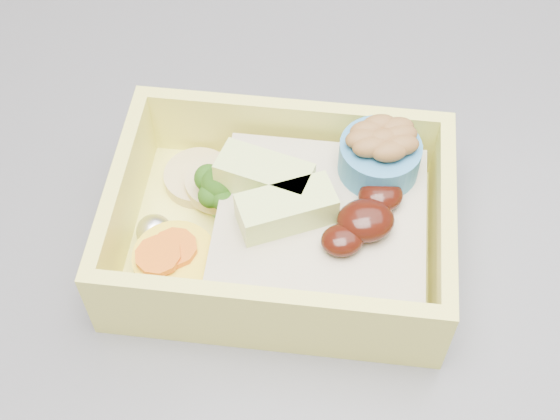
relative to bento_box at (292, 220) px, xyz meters
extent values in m
cube|color=#333338|center=(-0.02, -0.01, -0.05)|extent=(1.24, 0.84, 0.04)
cube|color=#F2EC64|center=(-0.01, 0.00, -0.02)|extent=(0.24, 0.20, 0.01)
cube|color=#F2EC64|center=(0.01, 0.07, 0.01)|extent=(0.20, 0.06, 0.05)
cube|color=#F2EC64|center=(-0.03, -0.07, 0.01)|extent=(0.20, 0.06, 0.05)
cube|color=#F2EC64|center=(0.09, -0.03, 0.01)|extent=(0.04, 0.13, 0.05)
cube|color=#F2EC64|center=(-0.10, 0.03, 0.01)|extent=(0.04, 0.13, 0.05)
cube|color=tan|center=(0.02, -0.01, 0.00)|extent=(0.15, 0.14, 0.03)
ellipsoid|color=black|center=(0.04, -0.02, 0.02)|extent=(0.04, 0.04, 0.02)
ellipsoid|color=black|center=(0.05, -0.01, 0.02)|extent=(0.03, 0.03, 0.01)
ellipsoid|color=black|center=(0.02, -0.03, 0.02)|extent=(0.03, 0.03, 0.01)
cube|color=#D3ED7C|center=(0.00, -0.01, 0.02)|extent=(0.06, 0.03, 0.02)
cube|color=#D3ED7C|center=(-0.01, 0.02, 0.02)|extent=(0.06, 0.05, 0.02)
cylinder|color=#71A358|center=(-0.04, 0.03, -0.01)|extent=(0.01, 0.01, 0.02)
sphere|color=#245112|center=(-0.04, 0.03, 0.01)|extent=(0.02, 0.02, 0.02)
sphere|color=#245112|center=(-0.03, 0.03, 0.01)|extent=(0.02, 0.02, 0.02)
sphere|color=#245112|center=(-0.05, 0.03, 0.01)|extent=(0.02, 0.02, 0.02)
sphere|color=#245112|center=(-0.04, 0.02, 0.01)|extent=(0.02, 0.02, 0.02)
sphere|color=#245112|center=(-0.05, 0.02, 0.01)|extent=(0.02, 0.02, 0.02)
sphere|color=#245112|center=(-0.04, 0.04, 0.01)|extent=(0.02, 0.02, 0.02)
cylinder|color=yellow|center=(-0.07, -0.02, -0.01)|extent=(0.05, 0.05, 0.02)
cylinder|color=#D85D12|center=(-0.07, -0.01, 0.01)|extent=(0.03, 0.03, 0.00)
cylinder|color=#D85D12|center=(-0.08, -0.02, 0.01)|extent=(0.03, 0.03, 0.00)
cylinder|color=tan|center=(-0.05, 0.05, -0.01)|extent=(0.05, 0.05, 0.01)
cylinder|color=tan|center=(-0.04, 0.04, -0.01)|extent=(0.05, 0.05, 0.01)
ellipsoid|color=silver|center=(-0.02, 0.05, -0.01)|extent=(0.02, 0.02, 0.02)
ellipsoid|color=silver|center=(-0.08, 0.01, -0.01)|extent=(0.02, 0.02, 0.02)
cylinder|color=teal|center=(0.06, 0.02, 0.03)|extent=(0.05, 0.05, 0.02)
ellipsoid|color=brown|center=(0.06, 0.02, 0.04)|extent=(0.02, 0.02, 0.01)
ellipsoid|color=brown|center=(0.07, 0.02, 0.04)|extent=(0.02, 0.02, 0.01)
ellipsoid|color=brown|center=(0.05, 0.03, 0.04)|extent=(0.02, 0.02, 0.01)
ellipsoid|color=brown|center=(0.06, 0.01, 0.04)|extent=(0.02, 0.02, 0.01)
ellipsoid|color=brown|center=(0.05, 0.01, 0.04)|extent=(0.02, 0.02, 0.01)
ellipsoid|color=brown|center=(0.07, 0.01, 0.04)|extent=(0.02, 0.02, 0.01)
ellipsoid|color=brown|center=(0.06, 0.03, 0.04)|extent=(0.02, 0.02, 0.01)
ellipsoid|color=brown|center=(0.07, 0.03, 0.04)|extent=(0.02, 0.02, 0.01)
ellipsoid|color=brown|center=(0.05, 0.02, 0.04)|extent=(0.02, 0.02, 0.01)
camera|label=1|loc=(-0.05, -0.27, 0.39)|focal=50.00mm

